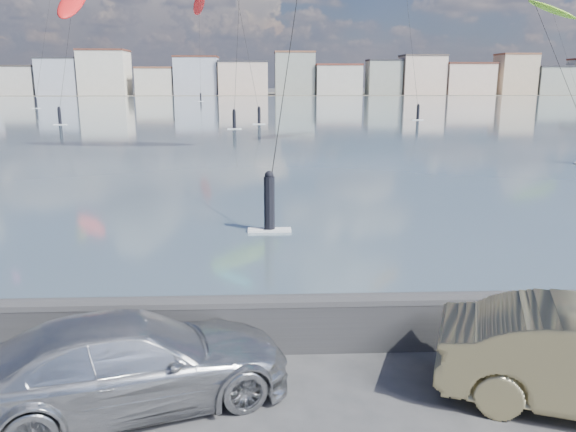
# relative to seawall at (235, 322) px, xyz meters

# --- Properties ---
(bay_water) EXTENTS (500.00, 177.00, 0.00)m
(bay_water) POSITION_rel_seawall_xyz_m (0.00, 88.80, -0.58)
(bay_water) COLOR #3C5060
(bay_water) RESTS_ON ground
(far_shore_strip) EXTENTS (500.00, 60.00, 0.00)m
(far_shore_strip) POSITION_rel_seawall_xyz_m (0.00, 197.30, -0.57)
(far_shore_strip) COLOR #4C473D
(far_shore_strip) RESTS_ON ground
(seawall) EXTENTS (400.00, 0.36, 1.08)m
(seawall) POSITION_rel_seawall_xyz_m (0.00, 0.00, 0.00)
(seawall) COLOR #28282B
(seawall) RESTS_ON ground
(far_buildings) EXTENTS (240.79, 13.26, 14.60)m
(far_buildings) POSITION_rel_seawall_xyz_m (1.31, 183.30, 5.44)
(far_buildings) COLOR #B7C6BC
(far_buildings) RESTS_ON ground
(car_silver) EXTENTS (5.15, 3.38, 1.39)m
(car_silver) POSITION_rel_seawall_xyz_m (-1.46, -1.62, 0.11)
(car_silver) COLOR #B6B9BD
(car_silver) RESTS_ON ground
(kitesurfer_0) EXTENTS (9.66, 16.21, 20.94)m
(kitesurfer_0) POSITION_rel_seawall_xyz_m (57.54, 105.09, 17.56)
(kitesurfer_0) COLOR #8CD826
(kitesurfer_0) RESTS_ON ground
(kitesurfer_1) EXTENTS (4.59, 12.30, 24.81)m
(kitesurfer_1) POSITION_rel_seawall_xyz_m (-14.48, 132.07, 21.34)
(kitesurfer_1) COLOR red
(kitesurfer_1) RESTS_ON ground
(kitesurfer_11) EXTENTS (2.96, 13.79, 16.90)m
(kitesurfer_11) POSITION_rel_seawall_xyz_m (-22.28, 63.19, 13.21)
(kitesurfer_11) COLOR red
(kitesurfer_11) RESTS_ON ground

